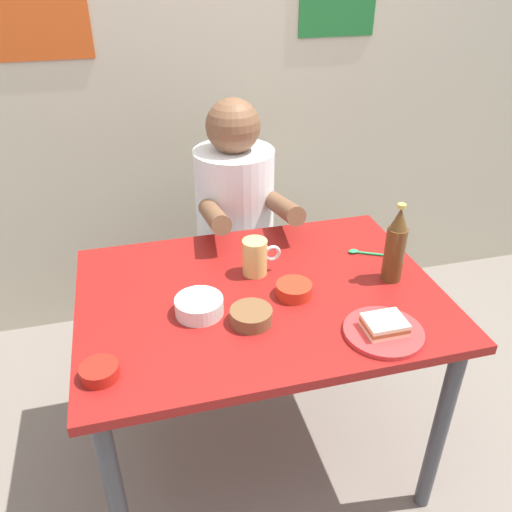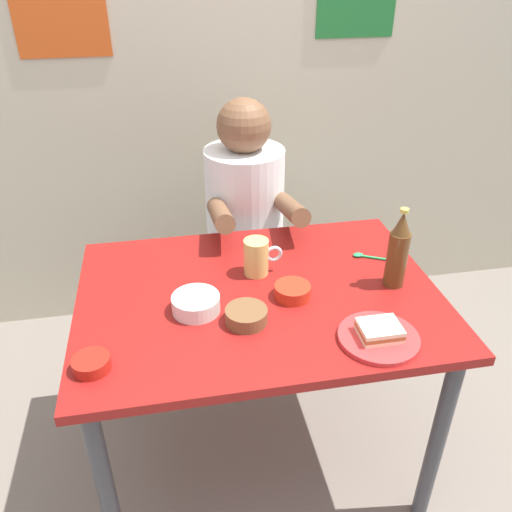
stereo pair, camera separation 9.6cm
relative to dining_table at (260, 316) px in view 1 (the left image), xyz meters
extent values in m
plane|color=slate|center=(0.00, 0.00, -0.65)|extent=(6.00, 6.00, 0.00)
cube|color=#BCB299|center=(0.00, 1.05, 0.65)|extent=(4.40, 0.08, 2.60)
cube|color=maroon|center=(0.00, 0.00, 0.08)|extent=(1.10, 0.80, 0.03)
cylinder|color=#3F3F44|center=(-0.49, -0.34, -0.29)|extent=(0.05, 0.05, 0.71)
cylinder|color=#3F3F44|center=(0.49, -0.34, -0.29)|extent=(0.05, 0.05, 0.71)
cylinder|color=#3F3F44|center=(-0.49, 0.34, -0.29)|extent=(0.05, 0.05, 0.71)
cylinder|color=#3F3F44|center=(0.49, 0.34, -0.29)|extent=(0.05, 0.05, 0.71)
cylinder|color=#4C4C51|center=(0.06, 0.63, -0.44)|extent=(0.08, 0.08, 0.41)
cylinder|color=#2D2D33|center=(0.06, 0.63, -0.22)|extent=(0.34, 0.34, 0.04)
cylinder|color=white|center=(0.06, 0.63, 0.06)|extent=(0.32, 0.32, 0.52)
sphere|color=brown|center=(0.06, 0.63, 0.42)|extent=(0.21, 0.21, 0.21)
cylinder|color=brown|center=(-0.07, 0.38, 0.18)|extent=(0.07, 0.31, 0.14)
cylinder|color=brown|center=(0.19, 0.38, 0.18)|extent=(0.07, 0.31, 0.14)
cylinder|color=red|center=(0.28, -0.28, 0.10)|extent=(0.22, 0.22, 0.01)
cube|color=beige|center=(0.28, -0.28, 0.11)|extent=(0.11, 0.09, 0.01)
cube|color=#9E592D|center=(0.28, -0.28, 0.13)|extent=(0.11, 0.09, 0.01)
cube|color=beige|center=(0.28, -0.28, 0.14)|extent=(0.11, 0.09, 0.01)
cylinder|color=#D1BC66|center=(0.01, 0.11, 0.15)|extent=(0.08, 0.08, 0.12)
torus|color=silver|center=(0.07, 0.11, 0.16)|extent=(0.06, 0.01, 0.06)
cylinder|color=#593819|center=(0.42, -0.03, 0.18)|extent=(0.06, 0.06, 0.18)
cone|color=#593819|center=(0.42, -0.03, 0.31)|extent=(0.05, 0.05, 0.07)
cylinder|color=#BFB74C|center=(0.42, -0.03, 0.35)|extent=(0.03, 0.03, 0.01)
cylinder|color=red|center=(0.09, -0.04, 0.11)|extent=(0.11, 0.11, 0.04)
cylinder|color=#A33521|center=(0.09, -0.04, 0.12)|extent=(0.09, 0.09, 0.02)
cylinder|color=#B21E14|center=(-0.48, -0.25, 0.11)|extent=(0.10, 0.10, 0.03)
cylinder|color=maroon|center=(-0.48, -0.25, 0.12)|extent=(0.08, 0.08, 0.02)
cylinder|color=silver|center=(-0.20, -0.06, 0.12)|extent=(0.14, 0.14, 0.05)
cylinder|color=tan|center=(-0.20, -0.06, 0.13)|extent=(0.11, 0.11, 0.02)
cylinder|color=brown|center=(-0.06, -0.14, 0.11)|extent=(0.12, 0.12, 0.04)
cylinder|color=brown|center=(-0.06, -0.14, 0.12)|extent=(0.10, 0.10, 0.02)
cylinder|color=#26A559|center=(0.42, 0.12, 0.10)|extent=(0.10, 0.06, 0.01)
ellipsoid|color=#26A559|center=(0.37, 0.15, 0.10)|extent=(0.04, 0.02, 0.01)
camera|label=1|loc=(-0.34, -1.27, 1.02)|focal=36.62mm
camera|label=2|loc=(-0.25, -1.29, 1.02)|focal=36.62mm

